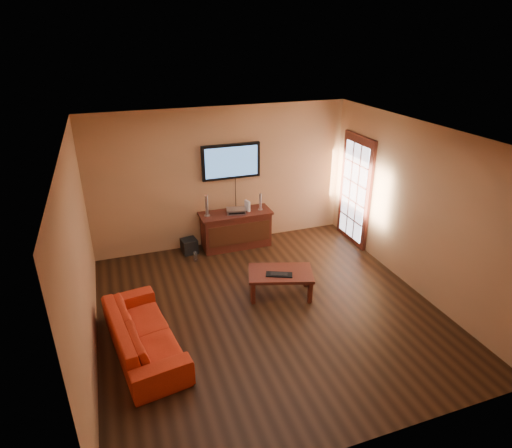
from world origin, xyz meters
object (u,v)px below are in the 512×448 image
av_receiver (236,211)px  game_console (247,206)px  speaker_right (260,202)px  coffee_table (281,275)px  keyboard (279,274)px  media_console (236,229)px  television (231,161)px  speaker_left (207,207)px  bottle (195,256)px  subwoofer (189,246)px  sofa (143,327)px

av_receiver → game_console: game_console is taller
speaker_right → game_console: 0.26m
coffee_table → keyboard: (-0.06, -0.08, 0.07)m
media_console → coffee_table: size_ratio=1.21×
television → speaker_left: television is taller
speaker_left → bottle: size_ratio=1.94×
speaker_left → bottle: speaker_left is taller
television → av_receiver: bearing=-88.4°
coffee_table → keyboard: keyboard is taller
av_receiver → subwoofer: size_ratio=1.30×
television → coffee_table: 2.49m
television → game_console: (0.25, -0.21, -0.85)m
game_console → keyboard: bearing=-108.6°
bottle → coffee_table: bearing=-55.5°
television → speaker_right: bearing=-26.7°
speaker_left → speaker_right: (1.05, -0.05, -0.03)m
media_console → subwoofer: 0.96m
media_console → bottle: 1.00m
subwoofer → keyboard: bearing=-70.3°
speaker_left → av_receiver: speaker_left is taller
television → game_console: 0.91m
television → keyboard: size_ratio=2.56×
game_console → sofa: bearing=-147.0°
speaker_right → game_console: speaker_right is taller
media_console → av_receiver: size_ratio=3.86×
sofa → av_receiver: 3.25m
media_console → game_console: (0.25, 0.01, 0.46)m
sofa → subwoofer: sofa is taller
speaker_right → bottle: speaker_right is taller
sofa → speaker_left: speaker_left is taller
coffee_table → subwoofer: (-1.10, 1.92, -0.22)m
game_console → subwoofer: (-1.18, 0.02, -0.68)m
bottle → keyboard: keyboard is taller
coffee_table → keyboard: size_ratio=2.60×
subwoofer → television: bearing=3.9°
av_receiver → bottle: av_receiver is taller
av_receiver → keyboard: 1.98m
coffee_table → av_receiver: size_ratio=3.18×
coffee_table → sofa: sofa is taller
media_console → coffee_table: (0.17, -1.89, 0.00)m
keyboard → television: bearing=92.8°
speaker_left → speaker_right: 1.06m
sofa → speaker_right: speaker_right is taller
coffee_table → game_console: game_console is taller
television → subwoofer: (-0.94, -0.19, -1.53)m
media_console → bottle: size_ratio=6.65×
speaker_left → bottle: (-0.34, -0.37, -0.81)m
speaker_left → keyboard: (0.66, -2.00, -0.48)m
speaker_right → av_receiver: 0.50m
television → av_receiver: (0.01, -0.24, -0.91)m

